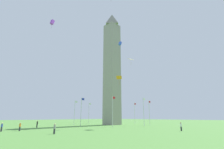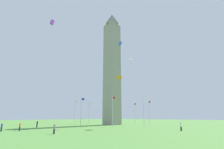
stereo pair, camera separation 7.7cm
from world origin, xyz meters
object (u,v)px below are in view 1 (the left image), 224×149
flagpole_nw (149,111)px  person_blue_shirt (2,127)px  kite_blue_box (120,43)px  kite_yellow_diamond (131,59)px  flagpole_n (135,112)px  person_gray_shirt (54,129)px  flagpole_se (75,111)px  person_white_shirt (181,127)px  obelisk_monument (112,65)px  flagpole_s (81,110)px  flagpole_sw (113,110)px  person_orange_shirt (20,127)px  kite_purple_box (52,22)px  kite_orange_diamond (119,78)px  flagpole_ne (112,112)px  person_black_shirt (37,124)px  flagpole_e (89,112)px  flagpole_w (144,110)px

flagpole_nw → person_blue_shirt: flagpole_nw is taller
kite_blue_box → kite_yellow_diamond: 8.89m
flagpole_n → person_gray_shirt: flagpole_n is taller
flagpole_se → person_white_shirt: size_ratio=5.13×
obelisk_monument → flagpole_nw: obelisk_monument is taller
person_gray_shirt → person_blue_shirt: (-4.72, 11.73, 0.01)m
obelisk_monument → flagpole_s: obelisk_monument is taller
flagpole_sw → person_orange_shirt: size_ratio=5.24×
flagpole_sw → kite_purple_box: size_ratio=2.92×
flagpole_n → flagpole_nw: same height
flagpole_nw → person_gray_shirt: 40.21m
person_orange_shirt → kite_blue_box: (26.64, -3.25, 25.73)m
kite_orange_diamond → person_white_shirt: bearing=-85.1°
kite_blue_box → person_blue_shirt: bearing=171.5°
flagpole_n → kite_blue_box: size_ratio=3.24×
person_gray_shirt → kite_purple_box: size_ratio=0.57×
obelisk_monument → person_blue_shirt: (-34.62, -4.39, -21.32)m
flagpole_ne → kite_orange_diamond: size_ratio=3.58×
person_white_shirt → kite_purple_box: bearing=29.3°
person_white_shirt → person_blue_shirt: bearing=46.8°
flagpole_ne → kite_purple_box: size_ratio=2.92×
person_black_shirt → flagpole_ne: bearing=40.3°
flagpole_ne → person_white_shirt: 42.38m
flagpole_n → person_white_shirt: flagpole_n is taller
flagpole_e → person_gray_shirt: 42.28m
kite_yellow_diamond → kite_orange_diamond: size_ratio=1.00×
flagpole_sw → person_gray_shirt: (-20.45, -6.62, -3.82)m
flagpole_s → kite_purple_box: bearing=-179.7°
flagpole_n → flagpole_nw: (-3.94, -9.51, 0.00)m
flagpole_w → person_blue_shirt: flagpole_w is taller
flagpole_w → person_black_shirt: flagpole_w is taller
obelisk_monument → flagpole_e: obelisk_monument is taller
flagpole_w → flagpole_s: bearing=135.0°
obelisk_monument → flagpole_nw: size_ratio=5.21×
person_black_shirt → person_blue_shirt: bearing=-113.9°
flagpole_w → person_white_shirt: flagpole_w is taller
flagpole_nw → kite_yellow_diamond: 22.01m
person_blue_shirt → kite_orange_diamond: bearing=-40.7°
person_black_shirt → person_blue_shirt: size_ratio=1.06×
flagpole_ne → kite_purple_box: 43.68m
kite_orange_diamond → person_orange_shirt: bearing=160.7°
person_black_shirt → kite_orange_diamond: size_ratio=0.74×
person_gray_shirt → flagpole_e: bearing=12.1°
flagpole_e → kite_orange_diamond: size_ratio=3.58×
flagpole_se → person_black_shirt: 17.44m
flagpole_nw → person_white_shirt: bearing=-135.1°
flagpole_se → flagpole_nw: 26.90m
person_blue_shirt → kite_blue_box: kite_blue_box is taller
kite_purple_box → kite_orange_diamond: kite_purple_box is taller
flagpole_ne → flagpole_sw: bearing=-135.0°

